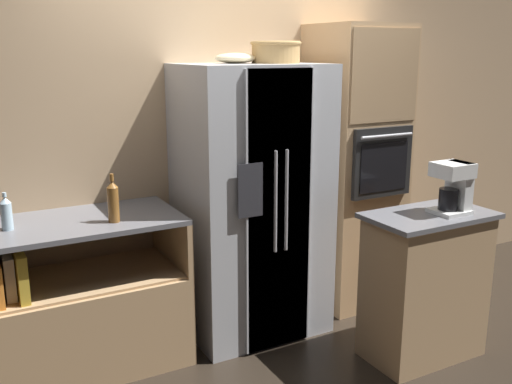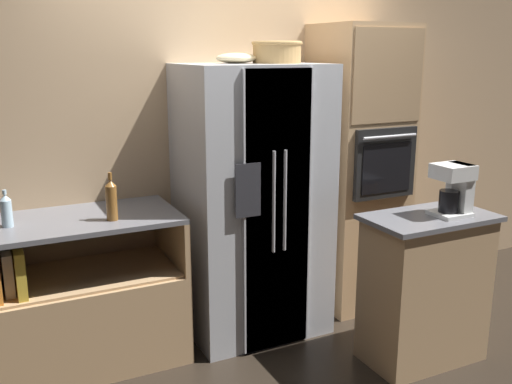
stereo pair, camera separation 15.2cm
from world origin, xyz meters
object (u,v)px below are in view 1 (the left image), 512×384
fruit_bowl (235,58)px  bottle_tall (6,213)px  refrigerator (252,202)px  wall_oven (354,168)px  coffee_maker (454,186)px  wicker_basket (276,51)px  bottle_short (113,201)px

fruit_bowl → bottle_tall: bearing=-177.7°
refrigerator → wall_oven: size_ratio=0.87×
wall_oven → coffee_maker: size_ratio=6.69×
fruit_bowl → coffee_maker: 1.57m
fruit_bowl → coffee_maker: size_ratio=0.85×
wicker_basket → bottle_tall: bearing=179.2°
wall_oven → bottle_tall: size_ratio=9.80×
refrigerator → wall_oven: wall_oven is taller
wicker_basket → coffee_maker: 1.39m
coffee_maker → wall_oven: bearing=89.4°
bottle_tall → bottle_short: 0.57m
bottle_tall → bottle_short: bearing=-13.1°
wall_oven → coffee_maker: bearing=-90.6°
wall_oven → bottle_short: (-1.85, -0.16, 0.02)m
refrigerator → fruit_bowl: size_ratio=6.90×
wicker_basket → bottle_tall: 1.89m
refrigerator → fruit_bowl: 0.95m
fruit_bowl → bottle_tall: size_ratio=1.24×
wicker_basket → coffee_maker: wicker_basket is taller
wicker_basket → coffee_maker: size_ratio=1.06×
fruit_bowl → bottle_short: 1.20m
bottle_tall → fruit_bowl: bearing=2.3°
refrigerator → bottle_tall: size_ratio=8.56×
bottle_tall → wicker_basket: bearing=-0.8°
bottle_tall → bottle_short: bottle_short is taller
wall_oven → bottle_short: bearing=-175.0°
bottle_short → coffee_maker: bearing=-23.6°
wall_oven → coffee_maker: (-0.01, -0.97, 0.07)m
refrigerator → coffee_maker: size_ratio=5.85×
refrigerator → bottle_short: 0.97m
wicker_basket → bottle_tall: wicker_basket is taller
wicker_basket → fruit_bowl: (-0.25, 0.08, -0.04)m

